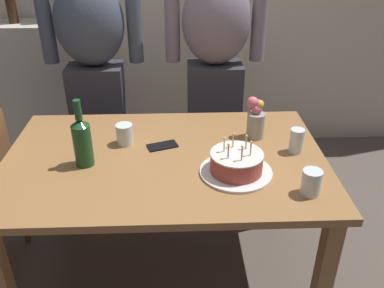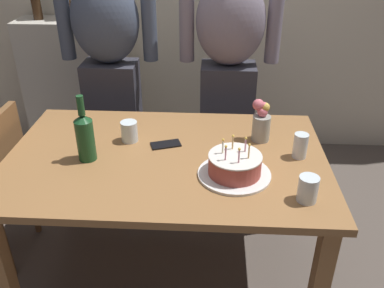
# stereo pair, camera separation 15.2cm
# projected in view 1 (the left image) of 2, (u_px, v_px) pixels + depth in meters

# --- Properties ---
(ground_plane) EXTENTS (10.00, 10.00, 0.00)m
(ground_plane) POSITION_uv_depth(u_px,v_px,m) (169.00, 271.00, 2.28)
(ground_plane) COLOR #564C44
(dining_table) EXTENTS (1.50, 0.96, 0.74)m
(dining_table) POSITION_uv_depth(u_px,v_px,m) (165.00, 174.00, 1.97)
(dining_table) COLOR olive
(dining_table) RESTS_ON ground_plane
(birthday_cake) EXTENTS (0.32, 0.32, 0.17)m
(birthday_cake) POSITION_uv_depth(u_px,v_px,m) (236.00, 164.00, 1.78)
(birthday_cake) COLOR white
(birthday_cake) RESTS_ON dining_table
(water_glass_near) EXTENTS (0.08, 0.08, 0.11)m
(water_glass_near) POSITION_uv_depth(u_px,v_px,m) (311.00, 182.00, 1.64)
(water_glass_near) COLOR silver
(water_glass_near) RESTS_ON dining_table
(water_glass_far) EXTENTS (0.07, 0.07, 0.12)m
(water_glass_far) POSITION_uv_depth(u_px,v_px,m) (296.00, 141.00, 1.93)
(water_glass_far) COLOR silver
(water_glass_far) RESTS_ON dining_table
(water_glass_side) EXTENTS (0.08, 0.08, 0.10)m
(water_glass_side) POSITION_uv_depth(u_px,v_px,m) (125.00, 134.00, 2.01)
(water_glass_side) COLOR silver
(water_glass_side) RESTS_ON dining_table
(wine_bottle) EXTENTS (0.08, 0.08, 0.31)m
(wine_bottle) POSITION_uv_depth(u_px,v_px,m) (82.00, 141.00, 1.81)
(wine_bottle) COLOR #194723
(wine_bottle) RESTS_ON dining_table
(cell_phone) EXTENTS (0.16, 0.12, 0.01)m
(cell_phone) POSITION_uv_depth(u_px,v_px,m) (162.00, 146.00, 2.00)
(cell_phone) COLOR black
(cell_phone) RESTS_ON dining_table
(flower_vase) EXTENTS (0.09, 0.09, 0.21)m
(flower_vase) POSITION_uv_depth(u_px,v_px,m) (256.00, 119.00, 2.05)
(flower_vase) COLOR #999E93
(flower_vase) RESTS_ON dining_table
(person_man_bearded) EXTENTS (0.61, 0.27, 1.66)m
(person_man_bearded) POSITION_uv_depth(u_px,v_px,m) (95.00, 73.00, 2.54)
(person_man_bearded) COLOR #33333D
(person_man_bearded) RESTS_ON ground_plane
(person_woman_cardigan) EXTENTS (0.61, 0.27, 1.66)m
(person_woman_cardigan) POSITION_uv_depth(u_px,v_px,m) (215.00, 71.00, 2.57)
(person_woman_cardigan) COLOR #33333D
(person_woman_cardigan) RESTS_ON ground_plane
(shelf_cabinet) EXTENTS (0.78, 0.30, 1.36)m
(shelf_cabinet) POSITION_uv_depth(u_px,v_px,m) (58.00, 92.00, 3.15)
(shelf_cabinet) COLOR beige
(shelf_cabinet) RESTS_ON ground_plane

